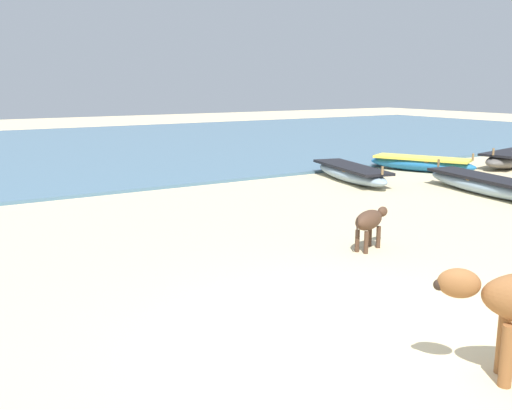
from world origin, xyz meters
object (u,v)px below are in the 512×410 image
Objects in this scene: fishing_boat_0 at (422,163)px; fishing_boat_5 at (488,185)px; calf_far_dark at (370,221)px; fishing_boat_4 at (351,173)px.

fishing_boat_5 is at bearing -49.91° from fishing_boat_0.
calf_far_dark is at bearing -79.11° from fishing_boat_0.
fishing_boat_4 is at bearing 36.15° from fishing_boat_5.
calf_far_dark is (-5.48, -1.89, 0.23)m from fishing_boat_5.
fishing_boat_5 is (-1.48, -3.36, -0.00)m from fishing_boat_0.
fishing_boat_0 is 0.91× the size of fishing_boat_4.
fishing_boat_4 is 3.66× the size of calf_far_dark.
fishing_boat_0 reaches higher than fishing_boat_5.
fishing_boat_0 is 8.72m from calf_far_dark.
calf_far_dark is at bearing 119.60° from fishing_boat_5.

